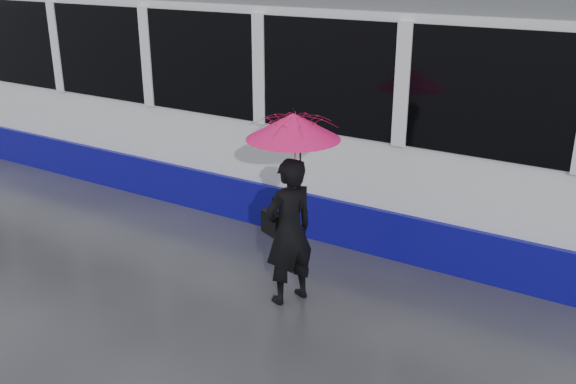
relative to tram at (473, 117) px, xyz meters
The scene contains 6 objects.
ground 3.39m from the tram, 122.66° to the right, with size 90.00×90.00×0.00m, color #2D2D33.
rails 2.28m from the tram, behind, with size 34.00×1.51×0.02m.
tram is the anchor object (origin of this frame).
woman 3.10m from the tram, 110.62° to the right, with size 0.60×0.39×1.65m, color black.
umbrella 2.98m from the tram, 109.71° to the right, with size 1.27×1.27×1.11m.
handbag 3.15m from the tram, 114.61° to the right, with size 0.32×0.23×0.44m.
Camera 1 is at (3.91, -5.62, 3.62)m, focal length 40.00 mm.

